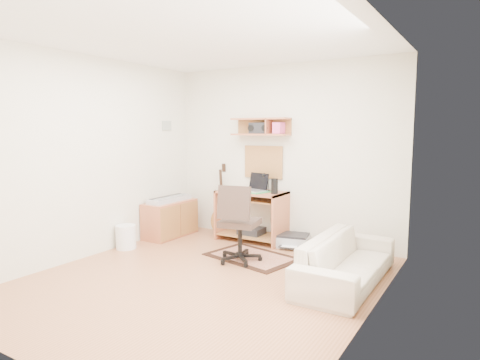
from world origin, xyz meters
The scene contains 22 objects.
floor centered at (0.00, 0.00, -0.01)m, with size 3.60×4.00×0.01m, color #B07149.
ceiling centered at (0.00, 0.00, 2.60)m, with size 3.60×4.00×0.01m, color white.
back_wall centered at (0.00, 2.00, 1.30)m, with size 3.60×0.01×2.60m, color silver.
left_wall centered at (-1.80, 0.00, 1.30)m, with size 0.01×4.00×2.60m, color silver.
right_wall centered at (1.80, 0.00, 1.30)m, with size 0.01×4.00×2.60m, color silver.
wall_shelf centered at (-0.30, 1.88, 1.70)m, with size 0.90×0.25×0.26m, color #BA6641.
cork_board centered at (-0.30, 1.98, 1.17)m, with size 0.64×0.03×0.49m, color tan.
wall_photo centered at (-1.79, 1.50, 1.72)m, with size 0.02×0.20×0.15m, color #4C8CBF.
desk centered at (-0.36, 1.73, 0.38)m, with size 1.00×0.55×0.75m, color #BA6641, non-canonical shape.
laptop centered at (-0.32, 1.71, 0.89)m, with size 0.35×0.35×0.27m, color silver, non-canonical shape.
speaker centered at (0.04, 1.68, 0.86)m, with size 0.10×0.10×0.22m, color black.
desk_lamp centered at (-0.16, 1.87, 0.88)m, with size 0.09×0.09×0.27m, color black, non-canonical shape.
pencil_cup centered at (-0.02, 1.83, 0.80)m, with size 0.07×0.07×0.11m, color #3653A3.
boombox centered at (-0.30, 1.87, 1.68)m, with size 0.31×0.14×0.16m, color black.
rug centered at (0.06, 1.01, 0.01)m, with size 1.13×0.75×0.02m, color tan.
task_chair centered at (0.02, 0.78, 0.50)m, with size 0.51×0.51×1.00m, color #35261F, non-canonical shape.
cabinet centered at (-1.58, 1.30, 0.28)m, with size 0.40×0.90×0.55m, color #BA6641.
music_keyboard centered at (-1.58, 1.30, 0.58)m, with size 0.25×0.79×0.07m, color #B2B5BA.
guitar centered at (-1.02, 1.86, 0.56)m, with size 0.30×0.19×1.12m, color #B37537, non-canonical shape.
waste_basket centered at (-1.65, 0.44, 0.17)m, with size 0.28×0.28×0.33m, color white.
printer centered at (0.30, 1.75, 0.09)m, with size 0.45×0.35×0.17m, color #A5A8AA.
sofa centered at (1.38, 0.77, 0.33)m, with size 1.71×0.50×0.67m, color beige.
Camera 1 is at (2.67, -3.57, 1.66)m, focal length 31.12 mm.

